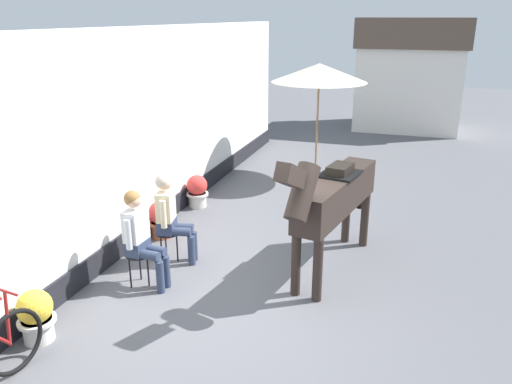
{
  "coord_description": "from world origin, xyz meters",
  "views": [
    {
      "loc": [
        1.8,
        -5.59,
        3.56
      ],
      "look_at": [
        -0.4,
        1.2,
        1.05
      ],
      "focal_mm": 35.31,
      "sensor_mm": 36.0,
      "label": 1
    }
  ],
  "objects": [
    {
      "name": "seated_visitor_far",
      "position": [
        -1.55,
        0.61,
        0.78
      ],
      "size": [
        0.61,
        0.48,
        1.39
      ],
      "color": "black",
      "rests_on": "ground_plane"
    },
    {
      "name": "pub_facade_wall",
      "position": [
        -2.55,
        1.5,
        1.54
      ],
      "size": [
        0.34,
        14.0,
        3.4
      ],
      "color": "white",
      "rests_on": "ground_plane"
    },
    {
      "name": "cafe_parasol",
      "position": [
        -0.34,
        5.48,
        2.36
      ],
      "size": [
        2.1,
        2.1,
        2.58
      ],
      "color": "black",
      "rests_on": "ground_plane"
    },
    {
      "name": "flower_planter_inner_far",
      "position": [
        -2.13,
        1.36,
        0.33
      ],
      "size": [
        0.43,
        0.43,
        0.64
      ],
      "color": "#A85638",
      "rests_on": "ground_plane"
    },
    {
      "name": "seated_visitor_near",
      "position": [
        -1.59,
        -0.17,
        0.78
      ],
      "size": [
        0.61,
        0.49,
        1.39
      ],
      "color": "black",
      "rests_on": "ground_plane"
    },
    {
      "name": "saddled_horse_center",
      "position": [
        0.79,
        1.05,
        1.16
      ],
      "size": [
        0.88,
        2.96,
        2.06
      ],
      "color": "#2D231E",
      "rests_on": "ground_plane"
    },
    {
      "name": "ground_plane",
      "position": [
        0.0,
        3.0,
        0.0
      ],
      "size": [
        40.0,
        40.0,
        0.0
      ],
      "primitive_type": "plane",
      "color": "#56565B"
    },
    {
      "name": "flower_planter_farthest",
      "position": [
        -2.15,
        2.87,
        0.33
      ],
      "size": [
        0.43,
        0.43,
        0.64
      ],
      "color": "beige",
      "rests_on": "ground_plane"
    },
    {
      "name": "distant_cottage",
      "position": [
        1.4,
        11.77,
        1.8
      ],
      "size": [
        3.4,
        2.6,
        3.5
      ],
      "color": "silver",
      "rests_on": "ground_plane"
    },
    {
      "name": "flower_planter_nearest",
      "position": [
        -2.11,
        -1.66,
        0.33
      ],
      "size": [
        0.43,
        0.43,
        0.64
      ],
      "color": "beige",
      "rests_on": "ground_plane"
    }
  ]
}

